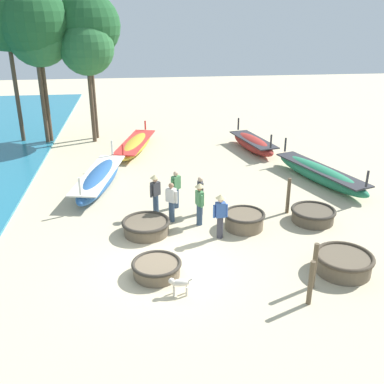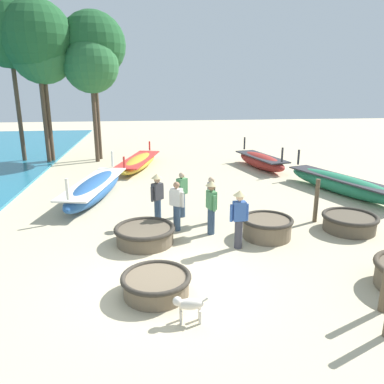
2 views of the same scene
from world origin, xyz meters
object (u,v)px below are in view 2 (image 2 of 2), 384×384
object	(u,v)px
long_boat_white_hull	(139,162)
fisherman_standing_left	(177,205)
fisherman_hauling	(182,193)
long_boat_blue_hull	(342,184)
coracle_tilted	(349,222)
dog	(188,305)
fisherman_crouching	(157,195)
tree_leftmost	(93,45)
tree_rightmost	(42,52)
tree_left_mid	(36,37)
fisherman_with_hat	(211,199)
tree_tall_back	(8,29)
coracle_beside_post	(145,234)
coracle_far_right	(267,227)
coracle_nearest	(156,284)
long_boat_red_hull	(95,188)
fisherman_by_coracle	(239,216)
tree_right_mid	(91,66)
long_boat_green_hull	(261,161)
mooring_post_inland	(316,201)
fisherman_standing_right	(211,204)

from	to	relation	value
long_boat_white_hull	fisherman_standing_left	xyz separation A→B (m)	(1.34, -9.29, 0.51)
fisherman_hauling	long_boat_blue_hull	bearing A→B (deg)	16.31
coracle_tilted	dog	bearing A→B (deg)	-143.53
fisherman_hauling	fisherman_crouching	world-z (taller)	fisherman_crouching
fisherman_hauling	tree_leftmost	world-z (taller)	tree_leftmost
tree_rightmost	tree_left_mid	world-z (taller)	tree_left_mid
fisherman_with_hat	tree_tall_back	bearing A→B (deg)	129.23
long_boat_white_hull	fisherman_hauling	distance (m)	8.22
long_boat_blue_hull	long_boat_white_hull	size ratio (longest dim) A/B	1.05
coracle_tilted	fisherman_hauling	xyz separation A→B (m)	(-5.06, 1.90, 0.55)
coracle_tilted	coracle_beside_post	size ratio (longest dim) A/B	0.96
coracle_tilted	tree_tall_back	world-z (taller)	tree_tall_back
dog	coracle_far_right	bearing A→B (deg)	54.17
fisherman_with_hat	fisherman_crouching	world-z (taller)	fisherman_crouching
coracle_nearest	fisherman_standing_left	world-z (taller)	fisherman_standing_left
fisherman_standing_left	long_boat_red_hull	bearing A→B (deg)	128.11
coracle_beside_post	long_boat_red_hull	world-z (taller)	long_boat_red_hull
tree_left_mid	fisherman_by_coracle	bearing A→B (deg)	-57.57
coracle_beside_post	fisherman_hauling	xyz separation A→B (m)	(1.27, 2.12, 0.55)
coracle_nearest	long_boat_blue_hull	size ratio (longest dim) A/B	0.26
coracle_tilted	tree_right_mid	size ratio (longest dim) A/B	0.24
long_boat_red_hull	fisherman_hauling	size ratio (longest dim) A/B	3.68
long_boat_green_hull	fisherman_by_coracle	size ratio (longest dim) A/B	2.64
coracle_tilted	mooring_post_inland	bearing A→B (deg)	129.55
long_boat_red_hull	fisherman_by_coracle	size ratio (longest dim) A/B	3.46
coracle_nearest	long_boat_white_hull	world-z (taller)	long_boat_white_hull
long_boat_white_hull	tree_tall_back	bearing A→B (deg)	159.73
coracle_beside_post	fisherman_standing_left	bearing A→B (deg)	41.35
coracle_far_right	coracle_nearest	bearing A→B (deg)	-140.44
fisherman_standing_right	fisherman_with_hat	world-z (taller)	fisherman_standing_right
coracle_tilted	tree_right_mid	world-z (taller)	tree_right_mid
long_boat_white_hull	coracle_tilted	bearing A→B (deg)	-56.11
coracle_far_right	long_boat_green_hull	size ratio (longest dim) A/B	0.35
tree_rightmost	tree_tall_back	size ratio (longest dim) A/B	0.84
long_boat_white_hull	fisherman_standing_left	bearing A→B (deg)	-81.79
fisherman_standing_right	tree_tall_back	xyz separation A→B (m)	(-9.05, 12.17, 6.28)
coracle_tilted	fisherman_with_hat	xyz separation A→B (m)	(-4.18, 1.16, 0.55)
tree_left_mid	fisherman_standing_left	bearing A→B (deg)	-59.92
coracle_beside_post	fisherman_crouching	world-z (taller)	fisherman_crouching
fisherman_crouching	mooring_post_inland	xyz separation A→B (m)	(5.19, -0.47, -0.23)
fisherman_by_coracle	fisherman_with_hat	bearing A→B (deg)	102.13
fisherman_crouching	tree_right_mid	world-z (taller)	tree_right_mid
coracle_far_right	long_boat_white_hull	distance (m)	10.91
coracle_tilted	long_boat_white_hull	xyz separation A→B (m)	(-6.68, 9.95, 0.04)
long_boat_red_hull	tree_tall_back	xyz separation A→B (m)	(-5.06, 7.97, 6.82)
coracle_far_right	tree_left_mid	xyz separation A→B (m)	(-9.13, 12.12, 6.49)
coracle_tilted	coracle_beside_post	distance (m)	6.33
coracle_far_right	tree_tall_back	bearing A→B (deg)	130.13
mooring_post_inland	fisherman_with_hat	bearing A→B (deg)	175.34
fisherman_standing_left	fisherman_crouching	distance (m)	0.91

